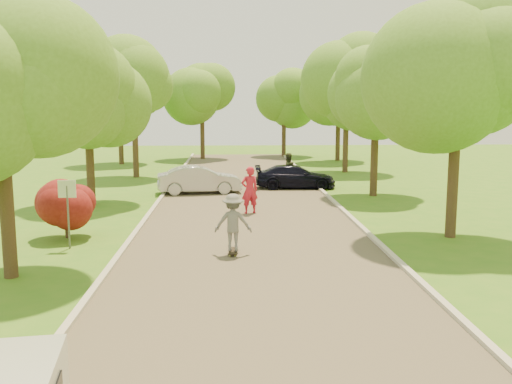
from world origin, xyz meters
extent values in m
plane|color=#3A701A|center=(0.00, 0.00, 0.00)|extent=(100.00, 100.00, 0.00)
cube|color=#4C4438|center=(0.00, 8.00, 0.01)|extent=(8.00, 60.00, 0.01)
cube|color=#B2AD9E|center=(-4.05, 8.00, 0.06)|extent=(0.18, 60.00, 0.12)
cube|color=#B2AD9E|center=(4.05, 8.00, 0.06)|extent=(0.18, 60.00, 0.12)
cylinder|color=#59595E|center=(-5.80, 4.00, 1.00)|extent=(0.06, 0.06, 2.00)
cube|color=white|center=(-5.80, 4.00, 1.90)|extent=(0.55, 0.04, 0.55)
cylinder|color=#382619|center=(-6.30, 5.50, 0.35)|extent=(0.12, 0.12, 0.70)
sphere|color=#590F0F|center=(-6.30, 5.50, 1.10)|extent=(1.70, 1.70, 1.70)
cylinder|color=#382619|center=(-6.50, 1.00, 1.80)|extent=(0.36, 0.36, 3.60)
sphere|color=#4D7D22|center=(-5.81, 1.00, 5.67)|extent=(3.45, 3.45, 3.45)
cylinder|color=#382619|center=(-7.00, 12.00, 1.57)|extent=(0.36, 0.36, 3.15)
sphere|color=#4D7D22|center=(-7.00, 12.00, 4.41)|extent=(4.20, 4.20, 4.20)
sphere|color=#4D7D22|center=(-6.37, 12.00, 5.04)|extent=(3.15, 3.15, 3.15)
cylinder|color=#382619|center=(-6.60, 22.00, 1.91)|extent=(0.36, 0.36, 3.83)
sphere|color=#4D7D22|center=(-6.60, 22.00, 5.27)|extent=(4.80, 4.80, 4.80)
sphere|color=#4D7D22|center=(-5.88, 22.00, 5.99)|extent=(3.60, 3.60, 3.60)
cylinder|color=#382619|center=(6.80, 5.00, 1.91)|extent=(0.36, 0.36, 3.83)
sphere|color=#4D7D22|center=(6.80, 5.00, 5.33)|extent=(5.00, 5.00, 5.00)
sphere|color=#4D7D22|center=(7.55, 5.00, 6.08)|extent=(3.75, 3.75, 3.75)
cylinder|color=#382619|center=(6.40, 14.00, 1.69)|extent=(0.36, 0.36, 3.38)
sphere|color=#4D7D22|center=(6.40, 14.00, 4.70)|extent=(4.40, 4.40, 4.40)
sphere|color=#4D7D22|center=(7.06, 14.00, 5.36)|extent=(3.30, 3.30, 3.30)
cylinder|color=#382619|center=(7.00, 24.00, 2.02)|extent=(0.36, 0.36, 4.05)
sphere|color=#4D7D22|center=(7.00, 24.00, 5.61)|extent=(5.20, 5.20, 5.20)
sphere|color=#4D7D22|center=(7.78, 24.00, 6.39)|extent=(3.90, 3.90, 3.90)
cylinder|color=#382619|center=(-9.00, 30.00, 1.80)|extent=(0.36, 0.36, 3.60)
sphere|color=#4D7D22|center=(-9.00, 30.00, 5.10)|extent=(5.00, 5.00, 5.00)
sphere|color=#4D7D22|center=(-8.25, 30.00, 5.85)|extent=(3.75, 3.75, 3.75)
cylinder|color=#382619|center=(8.00, 32.00, 1.91)|extent=(0.36, 0.36, 3.83)
sphere|color=#4D7D22|center=(8.00, 32.00, 5.33)|extent=(5.00, 5.00, 5.00)
sphere|color=#4D7D22|center=(8.75, 32.00, 6.08)|extent=(3.75, 3.75, 3.75)
cylinder|color=#382619|center=(-3.00, 34.00, 1.69)|extent=(0.36, 0.36, 3.38)
sphere|color=#4D7D22|center=(-3.00, 34.00, 4.81)|extent=(4.80, 4.80, 4.80)
sphere|color=#4D7D22|center=(-2.28, 34.00, 5.53)|extent=(3.60, 3.60, 3.60)
cylinder|color=#382619|center=(4.00, 36.00, 1.80)|extent=(0.36, 0.36, 3.60)
sphere|color=#4D7D22|center=(4.00, 36.00, 5.10)|extent=(5.00, 5.00, 5.00)
sphere|color=#4D7D22|center=(4.75, 36.00, 5.85)|extent=(3.75, 3.75, 3.75)
imported|color=#B3B2B7|center=(-2.30, 15.19, 0.70)|extent=(4.40, 2.01, 1.40)
imported|color=black|center=(2.79, 16.73, 0.63)|extent=(4.38, 1.88, 1.26)
cube|color=black|center=(-0.65, 3.06, 0.10)|extent=(0.31, 0.91, 0.02)
cylinder|color=#BFCC4C|center=(-0.55, 3.37, 0.04)|extent=(0.03, 0.07, 0.07)
cylinder|color=#BFCC4C|center=(-0.71, 3.38, 0.04)|extent=(0.03, 0.07, 0.07)
cylinder|color=#BFCC4C|center=(-0.59, 2.74, 0.04)|extent=(0.03, 0.07, 0.07)
cylinder|color=#BFCC4C|center=(-0.75, 2.75, 0.04)|extent=(0.03, 0.07, 0.07)
imported|color=slate|center=(-0.65, 3.06, 0.98)|extent=(1.17, 0.72, 1.74)
imported|color=#B81B31|center=(0.08, 9.58, 0.99)|extent=(0.82, 0.66, 1.97)
imported|color=#303620|center=(2.44, 17.19, 0.94)|extent=(1.08, 0.94, 1.87)
camera|label=1|loc=(-0.74, -13.75, 4.49)|focal=40.00mm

